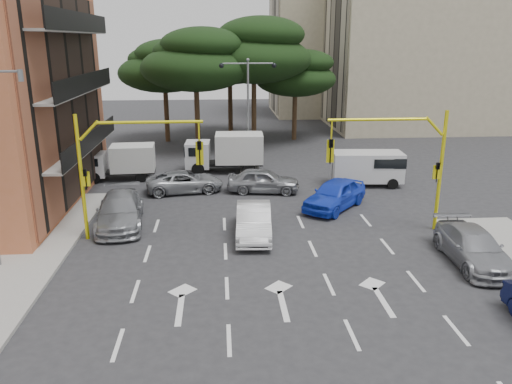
% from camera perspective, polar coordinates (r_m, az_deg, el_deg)
% --- Properties ---
extents(ground, '(120.00, 120.00, 0.00)m').
position_cam_1_polar(ground, '(22.91, 1.53, -6.64)').
color(ground, '#28282B').
rests_on(ground, ground).
extents(median_strip, '(1.40, 6.00, 0.15)m').
position_cam_1_polar(median_strip, '(38.04, -0.88, 3.17)').
color(median_strip, gray).
rests_on(median_strip, ground).
extents(apartment_beige_near, '(20.20, 12.15, 18.70)m').
position_cam_1_polar(apartment_beige_near, '(57.31, 19.23, 16.30)').
color(apartment_beige_near, tan).
rests_on(apartment_beige_near, ground).
extents(apartment_beige_far, '(16.20, 12.15, 16.70)m').
position_cam_1_polar(apartment_beige_far, '(66.62, 9.21, 16.11)').
color(apartment_beige_far, tan).
rests_on(apartment_beige_far, ground).
extents(pine_left_near, '(9.15, 9.15, 10.23)m').
position_cam_1_polar(pine_left_near, '(42.89, -6.87, 14.80)').
color(pine_left_near, '#382616').
rests_on(pine_left_near, ground).
extents(pine_center, '(9.98, 9.98, 11.16)m').
position_cam_1_polar(pine_center, '(44.95, -0.16, 15.90)').
color(pine_center, '#382616').
rests_on(pine_center, ground).
extents(pine_left_far, '(8.32, 8.32, 9.30)m').
position_cam_1_polar(pine_left_far, '(47.12, -10.40, 13.99)').
color(pine_left_far, '#382616').
rests_on(pine_left_far, ground).
extents(pine_right, '(7.49, 7.49, 8.37)m').
position_cam_1_polar(pine_right, '(47.47, 4.61, 13.39)').
color(pine_right, '#382616').
rests_on(pine_right, ground).
extents(pine_back, '(9.15, 9.15, 10.23)m').
position_cam_1_polar(pine_back, '(49.87, -2.97, 15.19)').
color(pine_back, '#382616').
rests_on(pine_back, ground).
extents(signal_mast_right, '(5.79, 0.37, 6.00)m').
position_cam_1_polar(signal_mast_right, '(25.13, 16.80, 4.10)').
color(signal_mast_right, yellow).
rests_on(signal_mast_right, ground).
extents(signal_mast_left, '(5.79, 0.37, 6.00)m').
position_cam_1_polar(signal_mast_left, '(23.92, -15.36, 3.59)').
color(signal_mast_left, yellow).
rests_on(signal_mast_left, ground).
extents(street_lamp_center, '(4.16, 0.36, 7.77)m').
position_cam_1_polar(street_lamp_center, '(37.13, -0.92, 11.21)').
color(street_lamp_center, slate).
rests_on(street_lamp_center, median_strip).
extents(car_white_hatch, '(1.92, 4.79, 1.55)m').
position_cam_1_polar(car_white_hatch, '(24.21, -0.27, -3.33)').
color(car_white_hatch, silver).
rests_on(car_white_hatch, ground).
extents(car_blue_compact, '(4.62, 4.96, 1.65)m').
position_cam_1_polar(car_blue_compact, '(28.50, 9.00, -0.26)').
color(car_blue_compact, '#1837CA').
rests_on(car_blue_compact, ground).
extents(car_silver_wagon, '(2.85, 5.73, 1.60)m').
position_cam_1_polar(car_silver_wagon, '(26.52, -15.27, -2.05)').
color(car_silver_wagon, gray).
rests_on(car_silver_wagon, ground).
extents(car_silver_cross_a, '(5.05, 2.91, 1.32)m').
position_cam_1_polar(car_silver_cross_a, '(31.56, -8.14, 1.18)').
color(car_silver_cross_a, '#9A9DA2').
rests_on(car_silver_cross_a, ground).
extents(car_silver_cross_b, '(4.69, 2.41, 1.53)m').
position_cam_1_polar(car_silver_cross_b, '(31.16, 0.85, 1.33)').
color(car_silver_cross_b, gray).
rests_on(car_silver_cross_b, ground).
extents(car_silver_parked, '(2.22, 5.08, 1.45)m').
position_cam_1_polar(car_silver_parked, '(23.29, 23.58, -5.80)').
color(car_silver_parked, gray).
rests_on(car_silver_parked, ground).
extents(van_white, '(4.64, 2.36, 2.25)m').
position_cam_1_polar(van_white, '(33.44, 12.55, 2.66)').
color(van_white, silver).
rests_on(van_white, ground).
extents(box_truck_a, '(4.92, 2.31, 2.36)m').
position_cam_1_polar(box_truck_a, '(35.18, -15.26, 3.27)').
color(box_truck_a, silver).
rests_on(box_truck_a, ground).
extents(box_truck_b, '(5.71, 2.58, 2.77)m').
position_cam_1_polar(box_truck_b, '(36.05, -3.54, 4.49)').
color(box_truck_b, silver).
rests_on(box_truck_b, ground).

